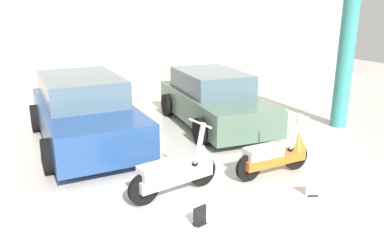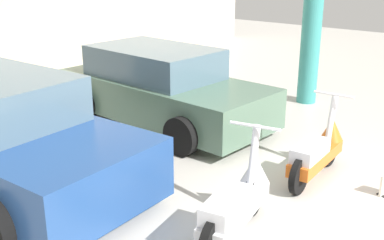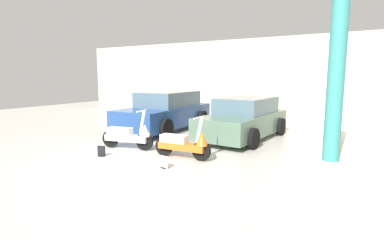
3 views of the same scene
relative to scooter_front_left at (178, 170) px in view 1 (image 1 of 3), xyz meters
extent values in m
plane|color=beige|center=(0.80, -0.78, -0.38)|extent=(28.00, 28.00, 0.00)
cube|color=beige|center=(0.80, 7.19, 1.43)|extent=(19.60, 0.12, 3.62)
cylinder|color=black|center=(0.45, 0.09, -0.14)|extent=(0.48, 0.17, 0.48)
cylinder|color=black|center=(-0.58, -0.11, -0.14)|extent=(0.48, 0.17, 0.48)
cube|color=silver|center=(-0.07, -0.01, -0.08)|extent=(1.27, 0.52, 0.17)
cube|color=white|center=(-0.29, -0.06, 0.09)|extent=(0.74, 0.41, 0.19)
cylinder|color=white|center=(0.40, 0.08, 0.34)|extent=(0.23, 0.12, 0.67)
cylinder|color=white|center=(0.40, 0.08, 0.67)|extent=(0.14, 0.55, 0.03)
cone|color=silver|center=(0.47, 0.09, 0.16)|extent=(0.37, 0.37, 0.31)
cylinder|color=black|center=(2.23, -0.02, -0.15)|extent=(0.46, 0.11, 0.46)
cylinder|color=black|center=(1.21, -0.08, -0.15)|extent=(0.46, 0.11, 0.46)
cube|color=orange|center=(1.72, -0.05, -0.09)|extent=(1.21, 0.35, 0.16)
cube|color=white|center=(1.50, -0.07, 0.08)|extent=(0.69, 0.31, 0.18)
cylinder|color=white|center=(2.17, -0.03, 0.31)|extent=(0.22, 0.09, 0.65)
cylinder|color=white|center=(2.17, -0.03, 0.64)|extent=(0.06, 0.53, 0.03)
cone|color=orange|center=(2.25, -0.02, 0.14)|extent=(0.32, 0.32, 0.30)
cube|color=navy|center=(-0.90, 2.88, 0.13)|extent=(1.84, 4.14, 0.68)
cube|color=slate|center=(-0.91, 3.13, 0.74)|extent=(1.57, 2.34, 0.54)
cylinder|color=black|center=(0.03, 1.65, -0.07)|extent=(0.23, 0.63, 0.62)
cylinder|color=black|center=(-1.74, 1.59, -0.07)|extent=(0.23, 0.63, 0.62)
cylinder|color=black|center=(-0.06, 4.18, -0.07)|extent=(0.23, 0.63, 0.62)
cylinder|color=black|center=(-1.82, 4.12, -0.07)|extent=(0.23, 0.63, 0.62)
cube|color=#51705B|center=(2.13, 2.89, 0.09)|extent=(1.80, 3.86, 0.63)
cube|color=slate|center=(2.15, 3.11, 0.65)|extent=(1.51, 2.19, 0.49)
cylinder|color=black|center=(2.87, 1.67, -0.09)|extent=(0.23, 0.58, 0.57)
cylinder|color=black|center=(1.25, 1.77, -0.09)|extent=(0.23, 0.58, 0.57)
cylinder|color=black|center=(3.02, 4.00, -0.09)|extent=(0.23, 0.58, 0.57)
cylinder|color=black|center=(1.39, 4.10, -0.09)|extent=(0.23, 0.58, 0.57)
cube|color=black|center=(-0.07, -0.92, -0.37)|extent=(0.18, 0.16, 0.01)
cube|color=black|center=(-0.07, -0.92, -0.25)|extent=(0.20, 0.08, 0.26)
cube|color=black|center=(1.82, -0.92, -0.37)|extent=(0.19, 0.16, 0.01)
cube|color=silver|center=(1.82, -0.92, -0.25)|extent=(0.20, 0.09, 0.26)
cylinder|color=teal|center=(4.81, 1.56, 1.43)|extent=(0.37, 0.37, 3.62)
camera|label=1|loc=(-1.96, -4.83, 2.37)|focal=35.00mm
camera|label=2|loc=(-3.66, -2.33, 2.34)|focal=45.00mm
camera|label=3|loc=(5.47, -5.94, 1.56)|focal=28.00mm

